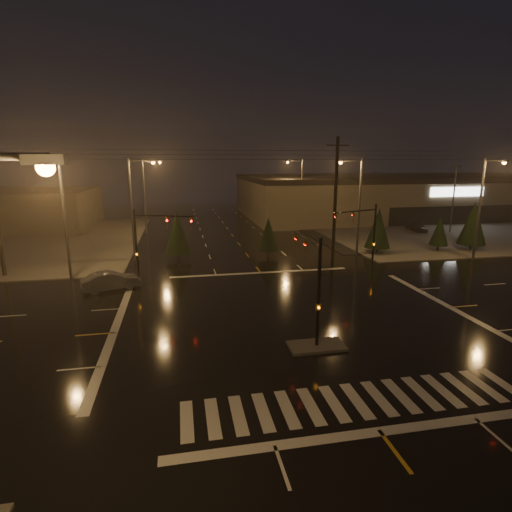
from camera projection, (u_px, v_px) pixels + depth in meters
name	position (u px, v px, depth m)	size (l,w,h in m)	color
ground	(295.00, 319.00, 25.23)	(140.00, 140.00, 0.00)	black
sidewalk_ne	(432.00, 228.00, 59.41)	(36.00, 36.00, 0.12)	#4D4944
median_island	(317.00, 346.00, 21.39)	(3.00, 1.60, 0.15)	#4D4944
crosswalk	(357.00, 400.00, 16.63)	(15.00, 2.60, 0.01)	beige
stop_bar_near	(380.00, 432.00, 14.72)	(16.00, 0.50, 0.01)	beige
stop_bar_far	(261.00, 273.00, 35.73)	(16.00, 0.50, 0.01)	beige
parking_lot	(471.00, 229.00, 58.43)	(50.00, 24.00, 0.08)	black
retail_building	(406.00, 194.00, 74.73)	(60.20, 28.30, 7.20)	#665E49
signal_mast_median	(313.00, 275.00, 21.43)	(0.25, 4.59, 6.00)	black
signal_mast_ne	(366.00, 229.00, 35.79)	(4.84, 1.86, 6.00)	black
signal_mast_nw	(148.00, 237.00, 32.28)	(4.84, 1.86, 6.00)	black
streetlight_1	(135.00, 202.00, 39.02)	(2.77, 0.32, 10.00)	#38383A
streetlight_2	(146.00, 191.00, 54.30)	(2.77, 0.32, 10.00)	#38383A
streetlight_3	(357.00, 200.00, 41.24)	(2.77, 0.32, 10.00)	#38383A
streetlight_4	(300.00, 188.00, 60.34)	(2.77, 0.32, 10.00)	#38383A
streetlight_5	(63.00, 212.00, 31.62)	(0.32, 2.77, 10.00)	#38383A
streetlight_6	(483.00, 203.00, 38.63)	(0.32, 2.77, 10.00)	#38383A
utility_pole_1	(335.00, 199.00, 38.66)	(2.20, 0.32, 12.00)	black
conifer_0	(378.00, 228.00, 42.49)	(2.70, 2.70, 4.91)	black
conifer_1	(439.00, 231.00, 43.85)	(2.01, 2.01, 3.84)	black
conifer_2	(473.00, 223.00, 44.23)	(3.00, 3.00, 5.38)	black
conifer_3	(177.00, 233.00, 39.83)	(2.66, 2.66, 4.86)	black
conifer_4	(268.00, 234.00, 41.16)	(2.20, 2.20, 4.13)	black
car_parked	(417.00, 227.00, 56.43)	(1.68, 4.16, 1.42)	black
car_crossing	(111.00, 281.00, 30.84)	(1.52, 4.36, 1.44)	#525459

